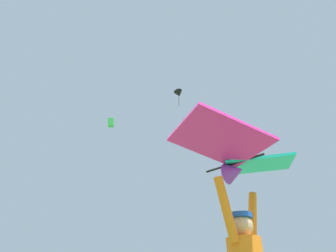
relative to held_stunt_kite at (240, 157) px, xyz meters
name	(u,v)px	position (x,y,z in m)	size (l,w,h in m)	color
held_stunt_kite	(240,157)	(0.00, 0.00, 0.00)	(1.92, 1.21, 0.42)	black
distant_kite_black_overhead_distant	(179,94)	(11.19, 15.68, 15.75)	(1.24, 1.22, 1.89)	black
distant_kite_green_low_left	(111,123)	(8.72, 25.82, 16.77)	(0.95, 0.88, 1.06)	green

